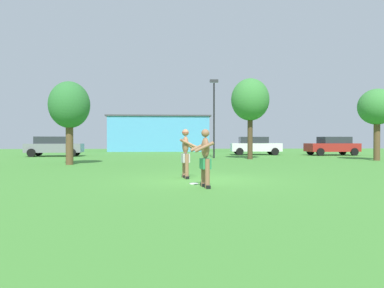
# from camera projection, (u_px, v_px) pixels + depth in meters

# --- Properties ---
(ground_plane) EXTENTS (80.00, 80.00, 0.00)m
(ground_plane) POSITION_uv_depth(u_px,v_px,m) (204.00, 180.00, 11.69)
(ground_plane) COLOR #428433
(player_with_cap) EXTENTS (0.63, 0.73, 1.71)m
(player_with_cap) POSITION_uv_depth(u_px,v_px,m) (186.00, 151.00, 12.17)
(player_with_cap) COLOR black
(player_with_cap) RESTS_ON ground_plane
(player_in_green) EXTENTS (0.64, 0.67, 1.63)m
(player_in_green) POSITION_uv_depth(u_px,v_px,m) (205.00, 157.00, 9.81)
(player_in_green) COLOR black
(player_in_green) RESTS_ON ground_plane
(frisbee) EXTENTS (0.26, 0.26, 0.03)m
(frisbee) POSITION_uv_depth(u_px,v_px,m) (194.00, 184.00, 10.56)
(frisbee) COLOR white
(frisbee) RESTS_ON ground_plane
(car_white_near_post) EXTENTS (4.41, 2.27, 1.58)m
(car_white_near_post) POSITION_uv_depth(u_px,v_px,m) (255.00, 145.00, 30.90)
(car_white_near_post) COLOR white
(car_white_near_post) RESTS_ON ground_plane
(car_red_mid_lot) EXTENTS (4.41, 2.25, 1.58)m
(car_red_mid_lot) POSITION_uv_depth(u_px,v_px,m) (332.00, 146.00, 30.14)
(car_red_mid_lot) COLOR maroon
(car_red_mid_lot) RESTS_ON ground_plane
(car_gray_far_end) EXTENTS (4.42, 2.27, 1.58)m
(car_gray_far_end) POSITION_uv_depth(u_px,v_px,m) (54.00, 146.00, 28.17)
(car_gray_far_end) COLOR slate
(car_gray_far_end) RESTS_ON ground_plane
(lamp_post) EXTENTS (0.60, 0.24, 5.68)m
(lamp_post) POSITION_uv_depth(u_px,v_px,m) (214.00, 110.00, 25.47)
(lamp_post) COLOR black
(lamp_post) RESTS_ON ground_plane
(outbuilding_behind_lot) EXTENTS (11.67, 6.29, 4.08)m
(outbuilding_behind_lot) POSITION_uv_depth(u_px,v_px,m) (159.00, 134.00, 41.65)
(outbuilding_behind_lot) COLOR #4C9ED1
(outbuilding_behind_lot) RESTS_ON ground_plane
(tree_left_field) EXTENTS (2.15, 2.15, 4.43)m
(tree_left_field) POSITION_uv_depth(u_px,v_px,m) (69.00, 106.00, 18.71)
(tree_left_field) COLOR brown
(tree_left_field) RESTS_ON ground_plane
(tree_right_field) EXTENTS (2.34, 2.34, 4.59)m
(tree_right_field) POSITION_uv_depth(u_px,v_px,m) (377.00, 108.00, 22.52)
(tree_right_field) COLOR brown
(tree_right_field) RESTS_ON ground_plane
(tree_behind_players) EXTENTS (2.59, 2.59, 5.51)m
(tree_behind_players) POSITION_uv_depth(u_px,v_px,m) (250.00, 100.00, 24.04)
(tree_behind_players) COLOR #4C3823
(tree_behind_players) RESTS_ON ground_plane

